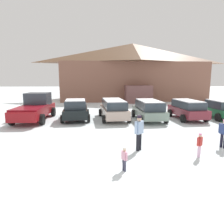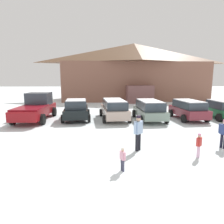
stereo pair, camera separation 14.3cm
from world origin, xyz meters
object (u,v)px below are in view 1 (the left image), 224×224
object	(u,v)px
ski_lodge	(132,72)
skier_teen_in_navy_coat	(224,132)
parked_grey_wagon	(149,109)
parked_green_coupe	(220,109)
skier_adult_in_blue_parka	(139,131)
skier_child_in_red_jacket	(200,144)
parked_black_sedan	(76,109)
parked_maroon_van	(187,109)
skier_child_in_pink_snowsuit	(124,158)
pickup_truck	(35,108)
parked_beige_suv	(114,109)

from	to	relation	value
ski_lodge	skier_teen_in_navy_coat	xyz separation A→B (m)	(1.13, -23.10, -3.63)
parked_grey_wagon	skier_teen_in_navy_coat	xyz separation A→B (m)	(2.12, -6.71, -0.08)
skier_teen_in_navy_coat	parked_green_coupe	bearing A→B (deg)	60.51
skier_adult_in_blue_parka	skier_child_in_red_jacket	bearing A→B (deg)	-20.67
parked_black_sedan	parked_grey_wagon	size ratio (longest dim) A/B	0.97
parked_black_sedan	parked_green_coupe	bearing A→B (deg)	0.73
parked_maroon_van	skier_teen_in_navy_coat	distance (m)	7.01
skier_child_in_red_jacket	skier_child_in_pink_snowsuit	size ratio (longest dim) A/B	1.17
skier_child_in_red_jacket	skier_child_in_pink_snowsuit	bearing A→B (deg)	-160.81
ski_lodge	parked_maroon_van	bearing A→B (deg)	-81.98
ski_lodge	pickup_truck	bearing A→B (deg)	-122.90
parked_black_sedan	skier_child_in_pink_snowsuit	distance (m)	9.87
parked_grey_wagon	skier_child_in_pink_snowsuit	distance (m)	9.44
skier_child_in_red_jacket	parked_maroon_van	bearing A→B (deg)	70.25
parked_grey_wagon	parked_black_sedan	bearing A→B (deg)	175.68
parked_maroon_van	skier_teen_in_navy_coat	world-z (taller)	parked_maroon_van
parked_black_sedan	parked_maroon_van	world-z (taller)	parked_black_sedan
parked_beige_suv	skier_child_in_pink_snowsuit	xyz separation A→B (m)	(-0.12, -9.42, -0.39)
parked_beige_suv	pickup_truck	xyz separation A→B (m)	(-6.40, 0.11, 0.10)
ski_lodge	skier_child_in_pink_snowsuit	size ratio (longest dim) A/B	25.19
parked_grey_wagon	skier_child_in_red_jacket	xyz separation A→B (m)	(0.40, -7.79, -0.28)
skier_child_in_pink_snowsuit	skier_teen_in_navy_coat	bearing A→B (deg)	23.88
parked_beige_suv	parked_grey_wagon	xyz separation A→B (m)	(2.83, -0.47, -0.01)
parked_beige_suv	parked_green_coupe	world-z (taller)	parked_beige_suv
skier_teen_in_navy_coat	skier_child_in_red_jacket	world-z (taller)	skier_teen_in_navy_coat
skier_child_in_red_jacket	skier_child_in_pink_snowsuit	distance (m)	3.56
ski_lodge	skier_teen_in_navy_coat	distance (m)	23.41
parked_grey_wagon	ski_lodge	bearing A→B (deg)	86.53
skier_adult_in_blue_parka	skier_child_in_red_jacket	xyz separation A→B (m)	(2.45, -0.92, -0.35)
parked_maroon_van	pickup_truck	distance (m)	12.51
parked_maroon_van	parked_green_coupe	distance (m)	3.01
skier_teen_in_navy_coat	skier_child_in_red_jacket	bearing A→B (deg)	-147.88
parked_maroon_van	skier_child_in_pink_snowsuit	bearing A→B (deg)	-124.21
ski_lodge	parked_black_sedan	xyz separation A→B (m)	(-6.93, -15.94, -3.59)
skier_child_in_red_jacket	parked_green_coupe	bearing A→B (deg)	55.10
parked_beige_suv	parked_grey_wagon	world-z (taller)	parked_beige_suv
parked_beige_suv	skier_adult_in_blue_parka	xyz separation A→B (m)	(0.79, -7.33, 0.05)
parked_maroon_van	skier_child_in_pink_snowsuit	xyz separation A→B (m)	(-6.23, -9.16, -0.36)
skier_teen_in_navy_coat	skier_child_in_pink_snowsuit	distance (m)	5.56
parked_grey_wagon	skier_adult_in_blue_parka	size ratio (longest dim) A/B	2.63
pickup_truck	skier_teen_in_navy_coat	xyz separation A→B (m)	(11.35, -7.29, -0.20)
parked_beige_suv	skier_child_in_pink_snowsuit	world-z (taller)	parked_beige_suv
skier_adult_in_blue_parka	skier_child_in_pink_snowsuit	bearing A→B (deg)	-113.44
parked_black_sedan	parked_grey_wagon	world-z (taller)	parked_black_sedan
skier_adult_in_blue_parka	parked_black_sedan	bearing A→B (deg)	118.02
parked_green_coupe	parked_black_sedan	bearing A→B (deg)	-179.27
parked_black_sedan	parked_beige_suv	bearing A→B (deg)	0.39
skier_child_in_red_jacket	parked_black_sedan	bearing A→B (deg)	127.60
skier_teen_in_navy_coat	pickup_truck	bearing A→B (deg)	147.29
skier_adult_in_blue_parka	ski_lodge	bearing A→B (deg)	82.55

